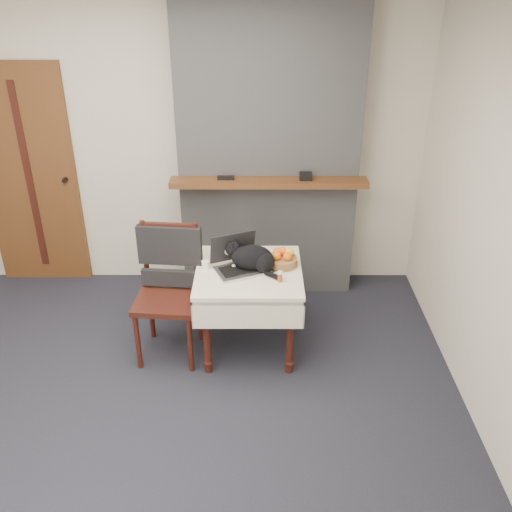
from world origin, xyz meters
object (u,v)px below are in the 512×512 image
Objects in this scene: door at (30,178)px; cream_jar at (205,265)px; chair at (169,273)px; pill_bottle at (280,276)px; laptop at (237,261)px; cat at (253,258)px; fruit_basket at (282,259)px; side_table at (249,283)px.

door reaches higher than cream_jar.
door is 30.96× the size of cream_jar.
door is 1.94× the size of chair.
pill_bottle is at bearing -18.38° from cream_jar.
laptop is 0.24m from cream_jar.
door is 2.53m from pill_bottle.
door is 2.16m from laptop.
door is 4.83× the size of cat.
chair is at bearing -162.84° from cat.
laptop is at bearing 2.19° from cream_jar.
fruit_basket is at bearing -14.32° from laptop.
fruit_basket is at bearing 8.35° from chair.
cat reaches higher than side_table.
pill_bottle is at bearing -22.88° from cat.
fruit_basket is (0.03, 0.24, 0.01)m from pill_bottle.
chair reaches higher than laptop.
laptop is 0.42× the size of chair.
cat is 6.41× the size of cream_jar.
chair is at bearing -38.66° from door.
side_table is at bearing 143.85° from pill_bottle.
laptop is 0.34m from fruit_basket.
cat is 0.36m from cream_jar.
side_table is 9.90× the size of pill_bottle.
laptop reaches higher than side_table.
chair is (-0.63, 0.02, -0.14)m from cat.
side_table is (1.94, -1.11, -0.41)m from door.
chair is (1.35, -1.08, -0.34)m from door.
chair is at bearing 177.03° from side_table.
chair reaches higher than pill_bottle.
side_table is 1.88× the size of cat.
side_table is at bearing -2.92° from cream_jar.
side_table is 0.76× the size of chair.
chair reaches higher than side_table.
cream_jar is at bearing 177.08° from side_table.
cream_jar is 0.57m from pill_bottle.
cat reaches higher than fruit_basket.
cream_jar is (-0.32, 0.02, 0.15)m from side_table.
chair is (-0.28, 0.01, -0.07)m from cream_jar.
door is at bearing 170.01° from cat.
side_table is 1.79× the size of laptop.
cream_jar is 0.29m from chair.
cream_jar is at bearing 2.13° from chair.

